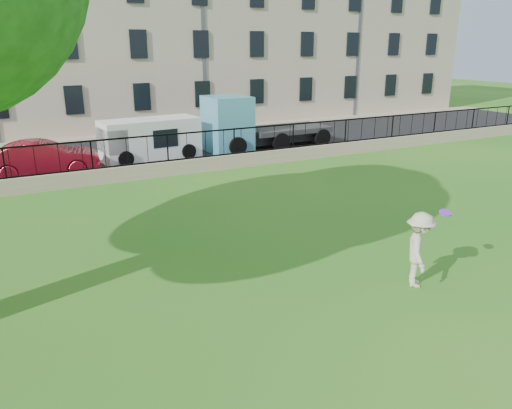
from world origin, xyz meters
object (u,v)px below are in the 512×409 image
man (419,250)px  white_van (150,139)px  frisbee (445,213)px  red_sedan (44,158)px  blue_truck (267,121)px

man → white_van: white_van is taller
frisbee → white_van: (-2.05, 15.60, -0.72)m
red_sedan → white_van: (4.77, 1.00, 0.23)m
frisbee → man: bearing=168.6°
man → blue_truck: (4.74, 15.48, 0.52)m
man → red_sedan: bearing=62.2°
frisbee → white_van: white_van is taller
red_sedan → white_van: 4.88m
blue_truck → red_sedan: bearing=-175.5°
white_van → man: bearing=-89.7°
man → frisbee: 0.98m
red_sedan → white_van: bearing=-70.8°
frisbee → red_sedan: 16.14m
frisbee → blue_truck: (4.18, 15.60, -0.29)m
man → red_sedan: size_ratio=0.39×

